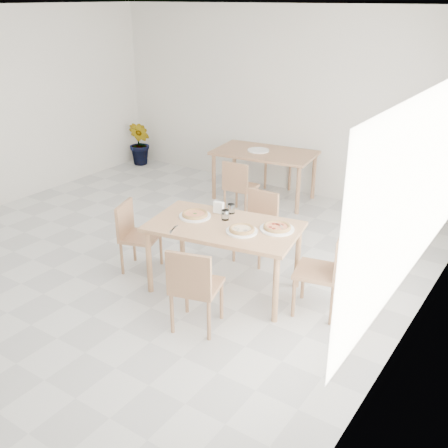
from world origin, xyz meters
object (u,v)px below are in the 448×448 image
Objects in this scene: chair_south at (193,284)px; pizza_pepperoni at (277,227)px; tumbler_a at (225,215)px; napkin_holder at (219,208)px; pizza_mushroom at (242,229)px; chair_back_s at (239,184)px; chair_north at (258,221)px; plate_pepperoni at (277,229)px; main_table at (224,232)px; tumbler_b at (231,209)px; plate_mushroom at (242,231)px; potted_plant at (141,143)px; pizza_margherita at (195,214)px; chair_back_n at (280,152)px; chair_east at (327,267)px; chair_west at (134,232)px; second_table at (264,157)px; plate_empty at (258,150)px; plate_margherita at (195,216)px.

chair_south reaches higher than pizza_pepperoni.
napkin_holder is (-0.15, 0.09, 0.01)m from tumbler_a.
chair_back_s is at bearing 123.50° from pizza_mushroom.
plate_pepperoni is (0.60, -0.64, 0.29)m from chair_north.
tumbler_b is at bearing 100.32° from main_table.
chair_south is 1.17m from tumbler_b.
plate_mushroom is at bearing -35.56° from napkin_holder.
chair_south is 2.86m from chair_back_s.
pizza_pepperoni is at bearing -31.68° from potted_plant.
pizza_pepperoni is at bearing 129.56° from chair_back_s.
pizza_margherita is (-0.28, -0.84, 0.31)m from chair_north.
pizza_margherita is 0.62m from pizza_mushroom.
potted_plant is at bearing 132.69° from main_table.
chair_north is 2.73m from chair_back_n.
main_table is at bearing -158.33° from plate_pepperoni.
chair_east is at bearing -76.78° from chair_back_n.
pizza_margherita is at bearing -95.44° from chair_east.
chair_back_s reaches higher than pizza_margherita.
chair_back_n reaches higher than plate_mushroom.
pizza_margherita is at bearing -167.39° from pizza_pepperoni.
pizza_mushroom is at bearing -136.79° from plate_pepperoni.
plate_pepperoni is at bearing -104.38° from chair_east.
second_table is (0.07, 2.79, 0.21)m from chair_west.
potted_plant reaches higher than pizza_margherita.
plate_pepperoni is at bearing 129.56° from chair_back_s.
chair_west is 2.94× the size of pizza_mushroom.
chair_east reaches higher than pizza_pepperoni.
main_table is at bearing 169.58° from plate_mushroom.
napkin_holder is at bearing -78.31° from second_table.
napkin_holder is 3.29m from chair_back_n.
pizza_pepperoni is 3.27× the size of tumbler_b.
plate_empty is at bearing 105.08° from napkin_holder.
tumbler_b is at bearing -82.98° from chair_west.
chair_back_n is at bearing 10.69° from potted_plant.
pizza_mushroom is 0.80× the size of pizza_pepperoni.
chair_back_s is at bearing 123.50° from plate_mushroom.
tumbler_b is (-0.62, 0.10, 0.02)m from pizza_pepperoni.
pizza_mushroom is at bearing -4.50° from plate_margherita.
plate_margherita is 1.04× the size of plate_empty.
pizza_pepperoni is (0.88, 0.20, 0.02)m from plate_margherita.
second_table is at bearing 13.18° from plate_empty.
chair_south is at bearing -86.27° from main_table.
chair_back_s is (-1.50, 1.62, -0.29)m from plate_pepperoni.
second_table is (-0.82, 2.39, -0.15)m from napkin_holder.
chair_north is (-0.29, 1.63, -0.02)m from chair_south.
plate_empty is (-0.10, -0.02, 0.09)m from second_table.
pizza_margherita is 2.69m from plate_empty.
chair_back_n is (-1.41, 3.40, -0.22)m from plate_mushroom.
chair_east is at bearing -28.75° from potted_plant.
chair_back_n reaches higher than tumbler_a.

